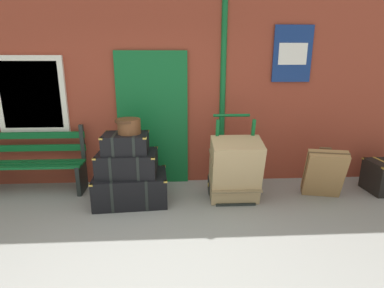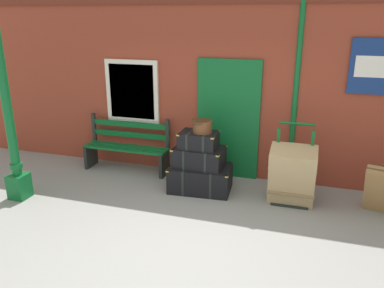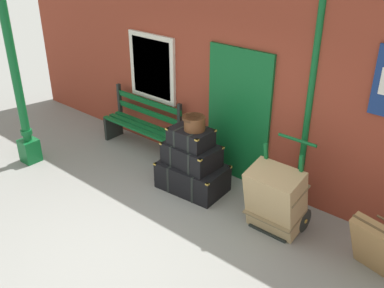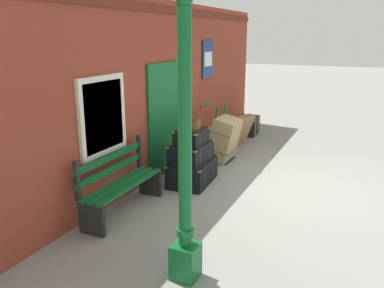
{
  "view_description": "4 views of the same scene",
  "coord_description": "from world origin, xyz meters",
  "px_view_note": "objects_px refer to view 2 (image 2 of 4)",
  "views": [
    {
      "loc": [
        0.35,
        -2.37,
        1.98
      ],
      "look_at": [
        0.56,
        1.57,
        0.88
      ],
      "focal_mm": 28.7,
      "sensor_mm": 36.0,
      "label": 1
    },
    {
      "loc": [
        1.32,
        -3.98,
        2.78
      ],
      "look_at": [
        -0.42,
        1.59,
        0.83
      ],
      "focal_mm": 36.02,
      "sensor_mm": 36.0,
      "label": 2
    },
    {
      "loc": [
        3.4,
        -2.64,
        3.67
      ],
      "look_at": [
        -0.39,
        1.79,
        0.7
      ],
      "focal_mm": 40.8,
      "sensor_mm": 36.0,
      "label": 3
    },
    {
      "loc": [
        -6.44,
        -1.11,
        2.58
      ],
      "look_at": [
        -0.31,
        1.7,
        0.73
      ],
      "focal_mm": 37.13,
      "sensor_mm": 36.0,
      "label": 4
    }
  ],
  "objects_px": {
    "lamp_post": "(11,130)",
    "suitcase_cream": "(384,191)",
    "steamer_trunk_top": "(199,140)",
    "large_brown_trunk": "(292,175)",
    "porters_trolley": "(292,183)",
    "platform_bench": "(127,147)",
    "round_hatbox": "(202,125)",
    "steamer_trunk_middle": "(199,157)",
    "steamer_trunk_base": "(200,178)"
  },
  "relations": [
    {
      "from": "lamp_post",
      "to": "large_brown_trunk",
      "type": "bearing_deg",
      "value": 14.56
    },
    {
      "from": "steamer_trunk_base",
      "to": "large_brown_trunk",
      "type": "height_order",
      "value": "large_brown_trunk"
    },
    {
      "from": "large_brown_trunk",
      "to": "porters_trolley",
      "type": "bearing_deg",
      "value": 90.0
    },
    {
      "from": "lamp_post",
      "to": "steamer_trunk_base",
      "type": "bearing_deg",
      "value": 23.05
    },
    {
      "from": "platform_bench",
      "to": "suitcase_cream",
      "type": "xyz_separation_m",
      "value": [
        4.33,
        -0.5,
        -0.06
      ]
    },
    {
      "from": "steamer_trunk_base",
      "to": "steamer_trunk_middle",
      "type": "relative_size",
      "value": 1.28
    },
    {
      "from": "lamp_post",
      "to": "steamer_trunk_middle",
      "type": "distance_m",
      "value": 2.94
    },
    {
      "from": "steamer_trunk_top",
      "to": "steamer_trunk_base",
      "type": "bearing_deg",
      "value": -9.13
    },
    {
      "from": "steamer_trunk_middle",
      "to": "porters_trolley",
      "type": "bearing_deg",
      "value": 3.76
    },
    {
      "from": "platform_bench",
      "to": "large_brown_trunk",
      "type": "relative_size",
      "value": 1.68
    },
    {
      "from": "porters_trolley",
      "to": "suitcase_cream",
      "type": "xyz_separation_m",
      "value": [
        1.3,
        -0.15,
        0.11
      ]
    },
    {
      "from": "lamp_post",
      "to": "suitcase_cream",
      "type": "bearing_deg",
      "value": 11.48
    },
    {
      "from": "platform_bench",
      "to": "suitcase_cream",
      "type": "bearing_deg",
      "value": -6.58
    },
    {
      "from": "steamer_trunk_base",
      "to": "round_hatbox",
      "type": "distance_m",
      "value": 0.91
    },
    {
      "from": "porters_trolley",
      "to": "lamp_post",
      "type": "bearing_deg",
      "value": -163.21
    },
    {
      "from": "suitcase_cream",
      "to": "round_hatbox",
      "type": "bearing_deg",
      "value": 178.8
    },
    {
      "from": "round_hatbox",
      "to": "porters_trolley",
      "type": "relative_size",
      "value": 0.28
    },
    {
      "from": "platform_bench",
      "to": "steamer_trunk_top",
      "type": "bearing_deg",
      "value": -16.78
    },
    {
      "from": "steamer_trunk_top",
      "to": "large_brown_trunk",
      "type": "bearing_deg",
      "value": -2.62
    },
    {
      "from": "lamp_post",
      "to": "round_hatbox",
      "type": "xyz_separation_m",
      "value": [
        2.7,
        1.16,
        -0.01
      ]
    },
    {
      "from": "steamer_trunk_middle",
      "to": "porters_trolley",
      "type": "distance_m",
      "value": 1.53
    },
    {
      "from": "steamer_trunk_base",
      "to": "suitcase_cream",
      "type": "height_order",
      "value": "suitcase_cream"
    },
    {
      "from": "lamp_post",
      "to": "suitcase_cream",
      "type": "xyz_separation_m",
      "value": [
        5.45,
        1.11,
        -0.74
      ]
    },
    {
      "from": "steamer_trunk_middle",
      "to": "large_brown_trunk",
      "type": "distance_m",
      "value": 1.5
    },
    {
      "from": "large_brown_trunk",
      "to": "steamer_trunk_middle",
      "type": "bearing_deg",
      "value": 177.09
    },
    {
      "from": "platform_bench",
      "to": "steamer_trunk_middle",
      "type": "distance_m",
      "value": 1.6
    },
    {
      "from": "steamer_trunk_middle",
      "to": "lamp_post",
      "type": "bearing_deg",
      "value": -156.48
    },
    {
      "from": "steamer_trunk_middle",
      "to": "large_brown_trunk",
      "type": "xyz_separation_m",
      "value": [
        1.5,
        -0.08,
        -0.1
      ]
    },
    {
      "from": "porters_trolley",
      "to": "large_brown_trunk",
      "type": "bearing_deg",
      "value": -90.0
    },
    {
      "from": "porters_trolley",
      "to": "steamer_trunk_top",
      "type": "bearing_deg",
      "value": -175.99
    },
    {
      "from": "steamer_trunk_top",
      "to": "round_hatbox",
      "type": "relative_size",
      "value": 1.8
    },
    {
      "from": "steamer_trunk_middle",
      "to": "steamer_trunk_top",
      "type": "bearing_deg",
      "value": -136.22
    },
    {
      "from": "suitcase_cream",
      "to": "platform_bench",
      "type": "bearing_deg",
      "value": 173.42
    },
    {
      "from": "platform_bench",
      "to": "steamer_trunk_top",
      "type": "distance_m",
      "value": 1.65
    },
    {
      "from": "steamer_trunk_middle",
      "to": "suitcase_cream",
      "type": "distance_m",
      "value": 2.81
    },
    {
      "from": "steamer_trunk_top",
      "to": "round_hatbox",
      "type": "bearing_deg",
      "value": 18.74
    },
    {
      "from": "suitcase_cream",
      "to": "steamer_trunk_top",
      "type": "bearing_deg",
      "value": 179.19
    },
    {
      "from": "steamer_trunk_top",
      "to": "porters_trolley",
      "type": "height_order",
      "value": "porters_trolley"
    },
    {
      "from": "platform_bench",
      "to": "steamer_trunk_middle",
      "type": "relative_size",
      "value": 1.95
    },
    {
      "from": "steamer_trunk_base",
      "to": "platform_bench",
      "type": "bearing_deg",
      "value": 163.4
    },
    {
      "from": "suitcase_cream",
      "to": "large_brown_trunk",
      "type": "bearing_deg",
      "value": -178.73
    },
    {
      "from": "large_brown_trunk",
      "to": "suitcase_cream",
      "type": "height_order",
      "value": "large_brown_trunk"
    },
    {
      "from": "round_hatbox",
      "to": "suitcase_cream",
      "type": "bearing_deg",
      "value": -1.2
    },
    {
      "from": "steamer_trunk_top",
      "to": "platform_bench",
      "type": "bearing_deg",
      "value": 163.22
    },
    {
      "from": "steamer_trunk_middle",
      "to": "steamer_trunk_top",
      "type": "xyz_separation_m",
      "value": [
        -0.01,
        -0.01,
        0.29
      ]
    },
    {
      "from": "lamp_post",
      "to": "suitcase_cream",
      "type": "height_order",
      "value": "lamp_post"
    },
    {
      "from": "lamp_post",
      "to": "round_hatbox",
      "type": "height_order",
      "value": "lamp_post"
    },
    {
      "from": "steamer_trunk_base",
      "to": "steamer_trunk_top",
      "type": "relative_size",
      "value": 1.72
    },
    {
      "from": "round_hatbox",
      "to": "lamp_post",
      "type": "bearing_deg",
      "value": -156.64
    },
    {
      "from": "steamer_trunk_base",
      "to": "round_hatbox",
      "type": "bearing_deg",
      "value": 57.46
    }
  ]
}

